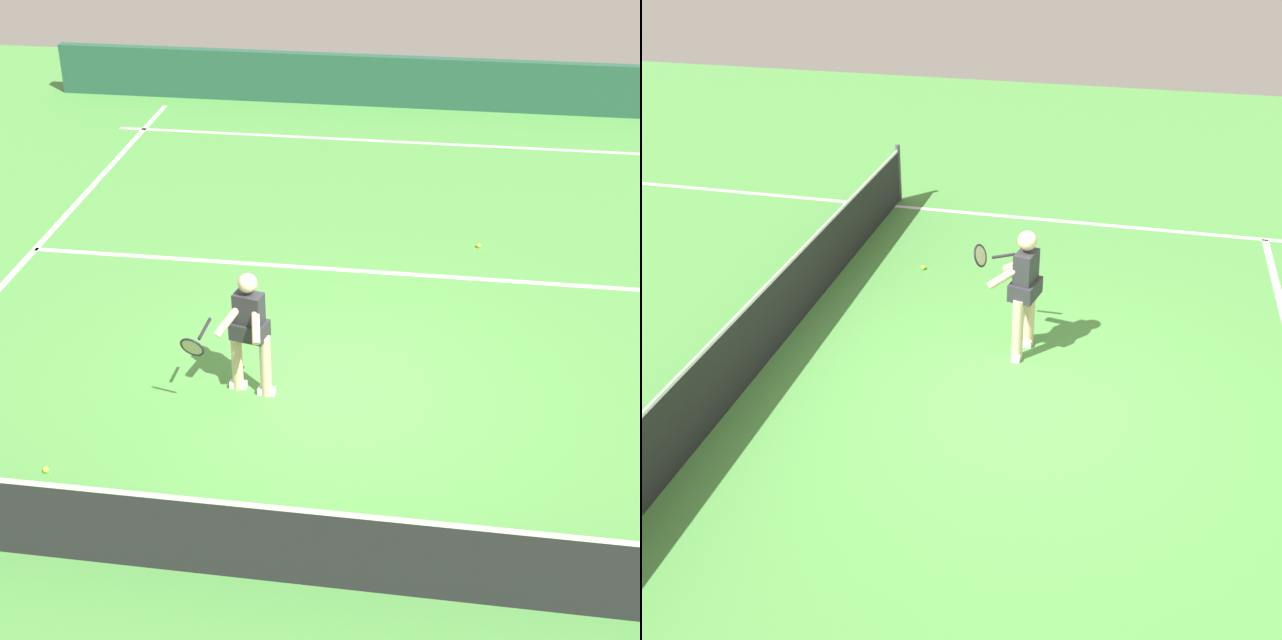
% 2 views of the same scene
% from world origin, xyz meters
% --- Properties ---
extents(ground_plane, '(28.38, 28.38, 0.00)m').
position_xyz_m(ground_plane, '(0.00, 0.00, 0.00)').
color(ground_plane, '#4C9342').
extents(sideline_right_marking, '(0.10, 19.83, 0.01)m').
position_xyz_m(sideline_right_marking, '(4.98, 0.00, 0.00)').
color(sideline_right_marking, white).
rests_on(sideline_right_marking, ground).
extents(court_net, '(10.63, 0.08, 0.98)m').
position_xyz_m(court_net, '(0.00, 3.01, 0.46)').
color(court_net, '#4C4C51').
rests_on(court_net, ground).
extents(tennis_player, '(0.92, 0.90, 1.55)m').
position_xyz_m(tennis_player, '(0.97, 0.18, 0.85)').
color(tennis_player, beige).
rests_on(tennis_player, ground).
extents(tennis_ball_mid, '(0.07, 0.07, 0.07)m').
position_xyz_m(tennis_ball_mid, '(2.78, 1.89, 0.03)').
color(tennis_ball_mid, '#D1E533').
rests_on(tennis_ball_mid, ground).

